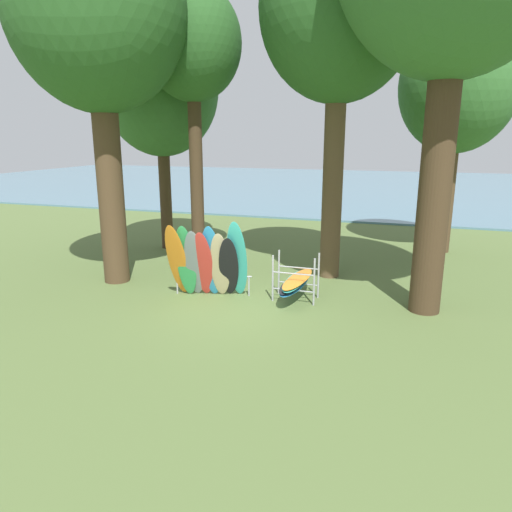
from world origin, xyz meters
TOP-DOWN VIEW (x-y plane):
  - ground_plane at (0.00, 0.00)m, footprint 80.00×80.00m
  - lake_water at (0.00, 31.09)m, footprint 80.00×36.00m
  - tree_foreground_left at (-4.11, 1.06)m, footprint 4.75×4.75m
  - tree_mid_behind at (5.43, 8.06)m, footprint 4.04×4.04m
  - tree_far_left_back at (1.90, 3.56)m, footprint 4.45×4.45m
  - tree_far_right_back at (-2.57, 3.60)m, footprint 3.04×3.04m
  - tree_deep_back at (-4.76, 5.44)m, footprint 4.19×4.19m
  - leaning_board_pile at (-0.86, 0.44)m, footprint 2.17×1.43m
  - board_storage_rack at (1.39, 1.10)m, footprint 1.15×2.13m

SIDE VIEW (x-z plane):
  - ground_plane at x=0.00m, z-range 0.00..0.00m
  - lake_water at x=0.00m, z-range 0.00..0.10m
  - board_storage_rack at x=1.39m, z-range -0.13..1.12m
  - leaning_board_pile at x=-0.86m, z-range -0.10..2.08m
  - tree_deep_back at x=-4.76m, z-range 1.71..10.03m
  - tree_mid_behind at x=5.43m, z-range 1.76..10.04m
  - tree_far_right_back at x=-2.57m, z-range 2.50..11.25m
  - tree_foreground_left at x=-4.11m, z-range 2.30..12.58m
  - tree_far_left_back at x=1.90m, z-range 2.46..12.70m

